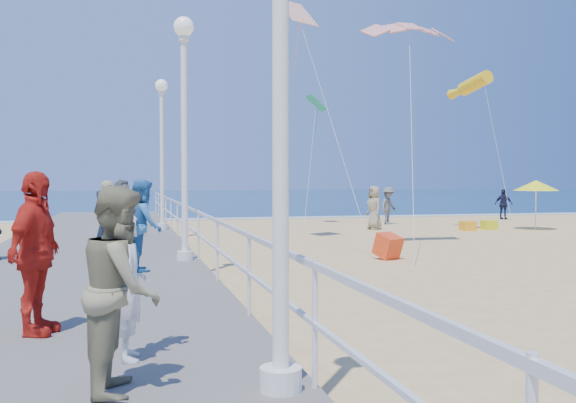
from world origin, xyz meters
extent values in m
plane|color=#E1BC76|center=(0.00, 0.00, 0.00)|extent=(160.00, 160.00, 0.00)
cube|color=#0D2C50|center=(0.00, 65.00, 0.01)|extent=(160.00, 90.00, 0.05)
cube|color=white|center=(0.00, 20.50, 0.03)|extent=(160.00, 1.20, 0.04)
cube|color=slate|center=(-7.50, 0.00, 0.20)|extent=(5.00, 44.00, 0.40)
cube|color=white|center=(-5.05, 0.00, 1.45)|extent=(0.05, 42.00, 0.06)
cube|color=white|center=(-5.05, 0.00, 0.95)|extent=(0.05, 42.00, 0.04)
cylinder|color=white|center=(-5.35, -9.00, 0.50)|extent=(0.36, 0.36, 0.20)
cylinder|color=white|center=(-5.35, -9.00, 2.85)|extent=(0.14, 0.14, 4.70)
cylinder|color=white|center=(-5.35, 0.00, 0.50)|extent=(0.36, 0.36, 0.20)
cylinder|color=white|center=(-5.35, 0.00, 2.85)|extent=(0.14, 0.14, 4.70)
sphere|color=white|center=(-5.35, 0.00, 5.50)|extent=(0.44, 0.44, 0.44)
cylinder|color=white|center=(-5.35, 9.00, 0.50)|extent=(0.36, 0.36, 0.20)
cylinder|color=white|center=(-5.35, 9.00, 2.85)|extent=(0.14, 0.14, 4.70)
sphere|color=white|center=(-5.35, 9.00, 5.50)|extent=(0.44, 0.44, 0.44)
imported|color=white|center=(-6.58, -7.72, 1.13)|extent=(0.37, 0.54, 1.45)
imported|color=#3178BA|center=(-6.43, -7.57, 1.72)|extent=(0.37, 0.47, 0.93)
imported|color=#161F32|center=(-7.05, 0.33, 1.18)|extent=(0.57, 0.67, 1.56)
imported|color=gray|center=(-6.64, -8.66, 1.26)|extent=(0.74, 0.90, 1.73)
imported|color=red|center=(-7.61, -6.41, 1.34)|extent=(0.77, 1.19, 1.88)
imported|color=#5B5A60|center=(-6.71, 6.14, 1.29)|extent=(1.27, 1.69, 1.78)
imported|color=gray|center=(-7.03, 3.54, 1.27)|extent=(0.47, 0.67, 1.75)
imported|color=slate|center=(5.75, 14.71, 0.90)|extent=(1.33, 1.24, 1.81)
imported|color=#191B38|center=(13.24, 16.53, 0.82)|extent=(0.89, 1.02, 1.65)
imported|color=gray|center=(3.85, 11.81, 0.94)|extent=(0.73, 1.00, 1.89)
cube|color=red|center=(0.30, 1.98, 0.30)|extent=(0.79, 0.87, 0.74)
cylinder|color=white|center=(10.56, 9.96, 0.90)|extent=(0.05, 0.05, 1.80)
cone|color=#F8FB1A|center=(10.56, 9.96, 1.91)|extent=(1.90, 1.90, 0.45)
cube|color=#FFA61A|center=(7.45, 10.20, 0.20)|extent=(0.55, 0.55, 0.40)
cube|color=yellow|center=(8.64, 10.50, 0.20)|extent=(0.55, 0.55, 0.40)
cylinder|color=yellow|center=(7.36, 9.60, 6.13)|extent=(1.01, 2.71, 1.09)
cube|color=#24AA76|center=(2.27, 15.32, 5.83)|extent=(0.86, 1.10, 0.72)
cube|color=#E2491A|center=(-0.84, 7.31, 7.93)|extent=(1.55, 1.41, 0.94)
camera|label=1|loc=(-6.60, -14.19, 2.18)|focal=40.00mm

